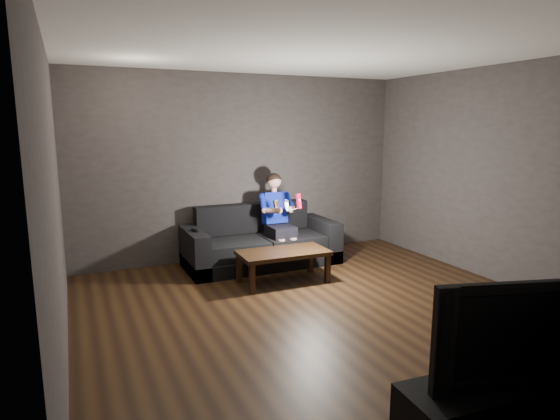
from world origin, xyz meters
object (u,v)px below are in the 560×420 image
sofa (261,245)px  coffee_table (283,255)px  child (278,212)px  media_console (505,416)px

sofa → coffee_table: (-0.04, -0.86, 0.08)m
child → media_console: (-0.38, -4.21, -0.50)m
child → coffee_table: 0.94m
child → coffee_table: bearing=-109.3°
child → media_console: 4.25m
sofa → media_console: sofa is taller
coffee_table → media_console: (-0.10, -3.40, -0.11)m
child → media_console: child is taller
child → coffee_table: size_ratio=1.09×
media_console → sofa: bearing=92.5°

